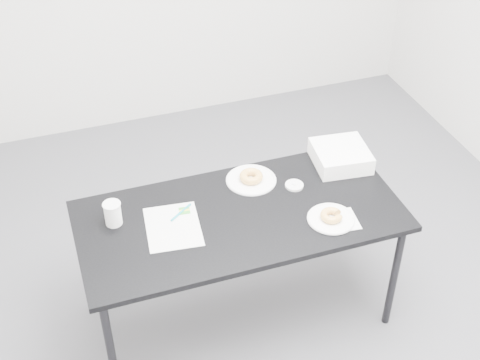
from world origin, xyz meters
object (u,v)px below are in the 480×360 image
object	(u,v)px
donut_near	(331,215)
bakery_box	(341,156)
pen	(181,212)
donut_far	(251,176)
plate_near	(331,219)
table	(240,222)
scorecard	(173,227)
plate_far	(251,180)
coffee_cup	(113,213)

from	to	relation	value
donut_near	bakery_box	size ratio (longest dim) A/B	0.39
pen	donut_far	xyz separation A→B (m)	(0.40, 0.13, 0.02)
plate_near	table	bearing A→B (deg)	155.42
scorecard	donut_far	size ratio (longest dim) A/B	2.64
donut_near	plate_near	bearing A→B (deg)	0.00
table	plate_far	world-z (taller)	plate_far
table	plate_far	xyz separation A→B (m)	(0.14, 0.23, 0.06)
donut_far	table	bearing A→B (deg)	-121.27
table	pen	world-z (taller)	pen
table	scorecard	bearing A→B (deg)	177.51
table	donut_near	xyz separation A→B (m)	(0.39, -0.18, 0.08)
table	donut_near	size ratio (longest dim) A/B	14.59
pen	donut_far	size ratio (longest dim) A/B	1.23
pen	coffee_cup	bearing A→B (deg)	137.22
coffee_cup	plate_far	bearing A→B (deg)	7.66
table	bakery_box	size ratio (longest dim) A/B	5.65
donut_near	scorecard	bearing A→B (deg)	164.87
table	pen	bearing A→B (deg)	160.46
table	plate_far	distance (m)	0.27
bakery_box	pen	bearing A→B (deg)	-165.83
pen	plate_far	size ratio (longest dim) A/B	0.58
table	bakery_box	distance (m)	0.67
pen	plate_near	world-z (taller)	pen
table	donut_far	world-z (taller)	donut_far
plate_far	coffee_cup	xyz separation A→B (m)	(-0.72, -0.10, 0.06)
scorecard	donut_near	distance (m)	0.74
pen	bakery_box	bearing A→B (deg)	-28.80
scorecard	pen	bearing A→B (deg)	59.56
table	coffee_cup	distance (m)	0.60
donut_far	coffee_cup	world-z (taller)	coffee_cup
donut_far	coffee_cup	distance (m)	0.72
table	donut_near	bearing A→B (deg)	-24.50
pen	donut_near	bearing A→B (deg)	-59.11
table	scorecard	size ratio (longest dim) A/B	4.91
donut_near	plate_far	bearing A→B (deg)	122.24
donut_near	bakery_box	bearing A→B (deg)	59.14
pen	donut_far	world-z (taller)	donut_far
plate_near	plate_far	bearing A→B (deg)	122.24
pen	bakery_box	distance (m)	0.90
donut_near	coffee_cup	bearing A→B (deg)	162.38
table	bakery_box	bearing A→B (deg)	18.99
donut_far	bakery_box	bearing A→B (deg)	-1.21
plate_far	pen	bearing A→B (deg)	-161.96
pen	table	bearing A→B (deg)	-56.11
bakery_box	plate_far	bearing A→B (deg)	-174.72
donut_near	plate_far	size ratio (longest dim) A/B	0.42
scorecard	coffee_cup	size ratio (longest dim) A/B	2.65
plate_near	bakery_box	bearing A→B (deg)	59.14
donut_near	table	bearing A→B (deg)	155.42
coffee_cup	bakery_box	world-z (taller)	coffee_cup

